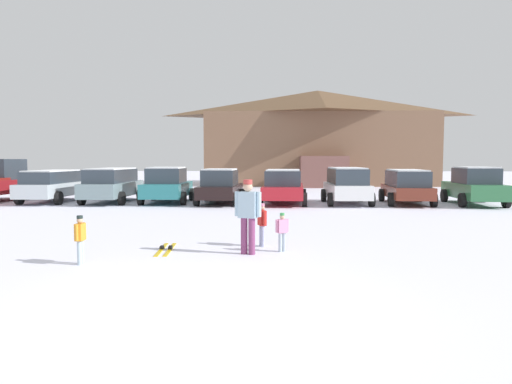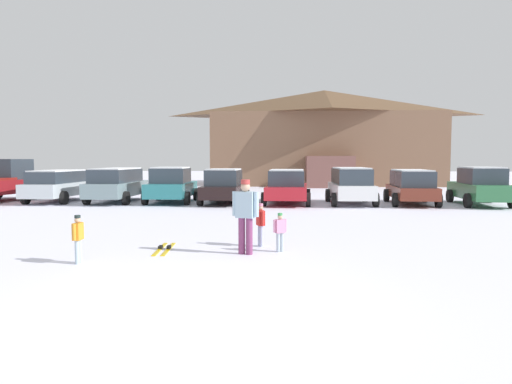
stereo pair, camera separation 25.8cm
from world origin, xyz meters
name	(u,v)px [view 2 (the right image)]	position (x,y,z in m)	size (l,w,h in m)	color
ground	(193,305)	(0.00, 0.00, 0.00)	(160.00, 160.00, 0.00)	white
ski_lodge	(324,137)	(4.34, 33.51, 4.09)	(19.45, 10.47, 8.08)	brown
parked_silver_wagon	(59,185)	(-10.19, 15.67, 0.87)	(2.15, 4.61, 1.60)	silver
parked_grey_wagon	(117,184)	(-7.21, 15.75, 0.92)	(2.18, 4.82, 1.70)	gray
parked_teal_hatchback	(171,185)	(-4.41, 15.63, 0.87)	(2.31, 4.09, 1.76)	#27757A
parked_black_sedan	(224,186)	(-1.74, 15.36, 0.84)	(2.14, 4.25, 1.68)	black
parked_red_sedan	(287,187)	(1.28, 15.43, 0.83)	(2.35, 4.48, 1.65)	red
parked_white_suv	(351,185)	(4.29, 15.46, 0.93)	(2.15, 4.15, 1.75)	white
parked_maroon_van	(411,186)	(7.13, 15.55, 0.89)	(2.25, 4.30, 1.65)	maroon
parked_green_coupe	(480,186)	(10.21, 15.40, 0.88)	(2.26, 4.42, 1.78)	#317144
skier_child_in_orange_jacket	(78,236)	(-2.87, 2.44, 0.56)	(0.15, 0.37, 0.99)	#A3B9C9
skier_child_in_red_jacket	(261,222)	(0.69, 4.56, 0.59)	(0.23, 0.37, 1.05)	#A6ADD0
skier_child_in_pink_snowsuit	(280,230)	(1.18, 3.93, 0.50)	(0.30, 0.21, 0.89)	#A6B5C3
skier_adult_in_blue_parka	(245,212)	(0.42, 3.62, 0.94)	(0.60, 0.34, 1.67)	#7B3763
pair_of_skis	(164,249)	(-1.54, 4.01, 0.02)	(0.43, 1.56, 0.08)	gold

